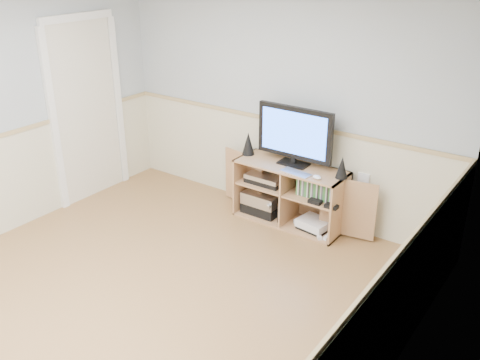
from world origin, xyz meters
name	(u,v)px	position (x,y,z in m)	size (l,w,h in m)	color
room	(128,164)	(-0.06, 0.12, 1.22)	(4.04, 4.54, 2.54)	#AD804D
media_cabinet	(292,192)	(0.30, 2.05, 0.33)	(1.84, 0.44, 0.65)	#AB8155
monitor	(295,134)	(0.30, 2.05, 0.98)	(0.84, 0.18, 0.62)	black
speaker_left	(248,144)	(-0.25, 2.02, 0.77)	(0.13, 0.13, 0.25)	black
speaker_right	(342,167)	(0.85, 2.02, 0.76)	(0.12, 0.12, 0.22)	black
keyboard	(296,173)	(0.43, 1.86, 0.66)	(0.32, 0.13, 0.01)	silver
mouse	(317,177)	(0.67, 1.86, 0.67)	(0.10, 0.06, 0.04)	white
av_components	(264,196)	(-0.02, 2.00, 0.22)	(0.50, 0.30, 0.47)	black
game_consoles	(313,224)	(0.60, 1.99, 0.07)	(0.46, 0.30, 0.11)	white
game_cases	(316,189)	(0.61, 1.98, 0.48)	(0.39, 0.14, 0.19)	#3F8C3F
wall_outlet	(364,179)	(1.00, 2.23, 0.60)	(0.12, 0.03, 0.12)	white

